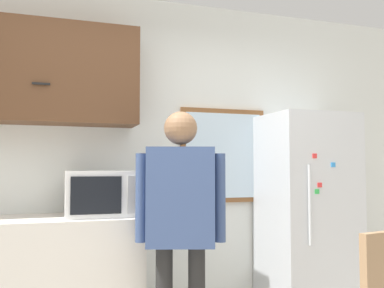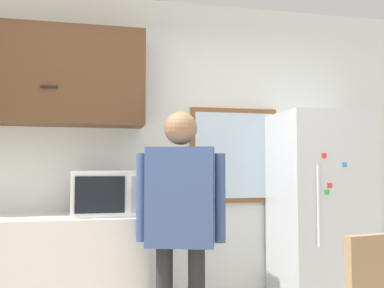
# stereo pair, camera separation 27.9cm
# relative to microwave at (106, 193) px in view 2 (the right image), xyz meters

# --- Properties ---
(back_wall) EXTENTS (6.00, 0.06, 2.70)m
(back_wall) POSITION_rel_microwave_xyz_m (0.34, 0.37, 0.25)
(back_wall) COLOR silver
(back_wall) RESTS_ON ground_plane
(microwave) EXTENTS (0.48, 0.40, 0.32)m
(microwave) POSITION_rel_microwave_xyz_m (0.00, 0.00, 0.00)
(microwave) COLOR white
(microwave) RESTS_ON counter
(person) EXTENTS (0.56, 0.34, 1.65)m
(person) POSITION_rel_microwave_xyz_m (0.47, -0.45, -0.09)
(person) COLOR black
(person) RESTS_ON ground_plane
(refrigerator) EXTENTS (0.69, 0.67, 1.73)m
(refrigerator) POSITION_rel_microwave_xyz_m (1.71, 0.01, -0.23)
(refrigerator) COLOR silver
(refrigerator) RESTS_ON ground_plane
(window) EXTENTS (0.77, 0.05, 0.81)m
(window) POSITION_rel_microwave_xyz_m (1.09, 0.32, 0.29)
(window) COLOR brown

